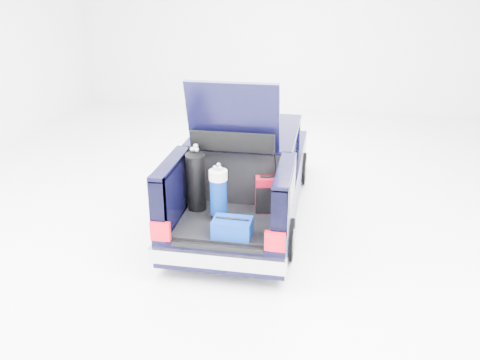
% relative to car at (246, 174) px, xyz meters
% --- Properties ---
extents(ground, '(14.00, 14.00, 0.00)m').
position_rel_car_xyz_m(ground, '(0.00, -0.11, -0.67)').
color(ground, white).
rests_on(ground, ground).
extents(car, '(1.87, 4.65, 2.47)m').
position_rel_car_xyz_m(car, '(0.00, 0.00, 0.00)').
color(car, black).
rests_on(car, ground).
extents(red_suitcase, '(0.37, 0.28, 0.55)m').
position_rel_car_xyz_m(red_suitcase, '(0.50, -1.19, 0.19)').
color(red_suitcase, maroon).
rests_on(red_suitcase, car).
extents(black_golf_bag, '(0.35, 0.44, 0.99)m').
position_rel_car_xyz_m(black_golf_bag, '(-0.50, -1.34, 0.37)').
color(black_golf_bag, black).
rests_on(black_golf_bag, car).
extents(blue_golf_bag, '(0.32, 0.32, 0.84)m').
position_rel_car_xyz_m(blue_golf_bag, '(-0.12, -1.58, 0.31)').
color(blue_golf_bag, black).
rests_on(blue_golf_bag, car).
extents(blue_duffel, '(0.51, 0.34, 0.26)m').
position_rel_car_xyz_m(blue_duffel, '(0.15, -2.01, 0.05)').
color(blue_duffel, navy).
rests_on(blue_duffel, car).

